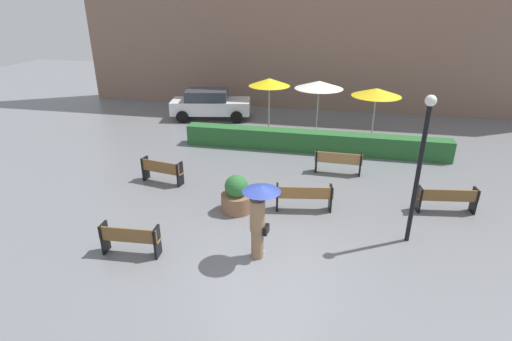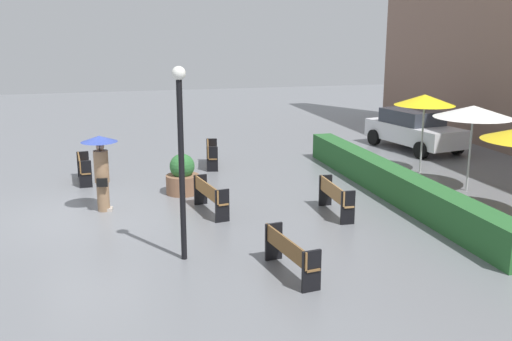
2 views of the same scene
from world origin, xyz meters
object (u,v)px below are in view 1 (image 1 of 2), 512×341
(patio_umbrella_yellow_far, at_px, (377,92))
(pedestrian_with_umbrella, at_px, (259,212))
(patio_umbrella_yellow, at_px, (269,82))
(bench_near_left, at_px, (130,238))
(bench_far_left, at_px, (162,170))
(lamp_post, at_px, (421,157))
(bench_far_right, at_px, (447,198))
(bench_back_row, at_px, (338,161))
(bench_mid_center, at_px, (304,196))
(parked_car, at_px, (210,104))
(patio_umbrella_white, at_px, (319,85))
(planter_pot, at_px, (237,196))

(patio_umbrella_yellow_far, bearing_deg, pedestrian_with_umbrella, -107.77)
(patio_umbrella_yellow, bearing_deg, bench_near_left, -98.64)
(bench_far_left, xyz_separation_m, patio_umbrella_yellow, (2.68, 6.60, 1.94))
(lamp_post, distance_m, patio_umbrella_yellow_far, 8.71)
(bench_far_right, relative_size, patio_umbrella_yellow_far, 0.76)
(bench_back_row, xyz_separation_m, bench_mid_center, (-0.97, -3.12, -0.01))
(lamp_post, distance_m, parked_car, 13.86)
(pedestrian_with_umbrella, bearing_deg, patio_umbrella_white, 86.18)
(planter_pot, bearing_deg, lamp_post, -7.61)
(pedestrian_with_umbrella, relative_size, patio_umbrella_white, 0.80)
(bench_far_right, distance_m, patio_umbrella_yellow_far, 7.26)
(patio_umbrella_white, bearing_deg, patio_umbrella_yellow_far, -5.19)
(bench_near_left, xyz_separation_m, lamp_post, (7.08, 2.18, 1.97))
(bench_mid_center, distance_m, planter_pot, 2.08)
(bench_far_right, xyz_separation_m, lamp_post, (-1.36, -1.89, 1.99))
(planter_pot, distance_m, patio_umbrella_yellow, 8.27)
(bench_near_left, bearing_deg, pedestrian_with_umbrella, 9.97)
(bench_near_left, height_order, planter_pot, planter_pot)
(pedestrian_with_umbrella, distance_m, planter_pot, 2.68)
(patio_umbrella_white, bearing_deg, lamp_post, -70.71)
(bench_back_row, relative_size, patio_umbrella_yellow_far, 0.74)
(bench_mid_center, bearing_deg, patio_umbrella_yellow, 107.99)
(bench_far_left, height_order, lamp_post, lamp_post)
(bench_mid_center, distance_m, parked_car, 11.11)
(pedestrian_with_umbrella, height_order, patio_umbrella_white, patio_umbrella_white)
(patio_umbrella_yellow, bearing_deg, planter_pot, -86.91)
(planter_pot, relative_size, patio_umbrella_white, 0.46)
(bench_back_row, xyz_separation_m, patio_umbrella_yellow, (-3.44, 4.48, 1.93))
(bench_far_right, distance_m, patio_umbrella_yellow, 9.81)
(bench_back_row, height_order, patio_umbrella_yellow, patio_umbrella_yellow)
(lamp_post, xyz_separation_m, parked_car, (-8.98, 10.43, -1.65))
(lamp_post, distance_m, patio_umbrella_yellow, 10.25)
(bench_far_right, bearing_deg, bench_back_row, 145.27)
(patio_umbrella_yellow_far, bearing_deg, bench_far_left, -138.98)
(patio_umbrella_yellow, distance_m, parked_car, 4.28)
(patio_umbrella_white, bearing_deg, planter_pot, -102.76)
(patio_umbrella_yellow, bearing_deg, bench_back_row, -52.50)
(bench_back_row, bearing_deg, bench_mid_center, -107.30)
(patio_umbrella_yellow, height_order, patio_umbrella_yellow_far, patio_umbrella_yellow)
(bench_back_row, xyz_separation_m, lamp_post, (1.99, -4.21, 1.95))
(bench_near_left, bearing_deg, lamp_post, 17.09)
(bench_far_left, height_order, pedestrian_with_umbrella, pedestrian_with_umbrella)
(patio_umbrella_yellow, bearing_deg, lamp_post, -58.03)
(bench_far_right, relative_size, pedestrian_with_umbrella, 0.88)
(bench_far_right, relative_size, bench_far_left, 1.13)
(pedestrian_with_umbrella, bearing_deg, bench_mid_center, 72.16)
(bench_far_right, relative_size, patio_umbrella_white, 0.71)
(bench_far_left, distance_m, pedestrian_with_umbrella, 5.72)
(bench_far_right, bearing_deg, bench_far_left, 178.79)
(bench_mid_center, height_order, pedestrian_with_umbrella, pedestrian_with_umbrella)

